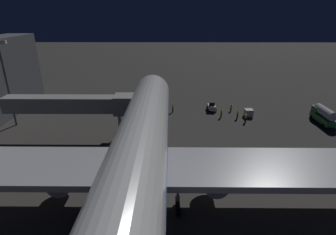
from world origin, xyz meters
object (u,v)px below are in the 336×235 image
airliner_at_gate (135,169)px  jet_bridge (79,104)px  ground_crew_near_nose_gear (246,117)px  traffic_cone_nose_starboard (143,114)px  baggage_container_near_belt (249,113)px  ground_crew_marshaller_fwd (221,113)px  ground_crew_by_tug (173,108)px  ground_crew_walking_aft (238,114)px  apron_floodlight_mast (6,77)px  ground_crew_under_port_wing (231,107)px  traffic_cone_nose_port (165,114)px  baggage_tug_spare (212,107)px  fuel_tanker (324,115)px

airliner_at_gate → jet_bridge: airliner_at_gate is taller
ground_crew_near_nose_gear → traffic_cone_nose_starboard: ground_crew_near_nose_gear is taller
baggage_container_near_belt → airliner_at_gate: bearing=55.9°
airliner_at_gate → ground_crew_marshaller_fwd: size_ratio=33.80×
ground_crew_by_tug → ground_crew_walking_aft: size_ratio=0.99×
apron_floodlight_mast → ground_crew_under_port_wing: apron_floodlight_mast is taller
traffic_cone_nose_port → ground_crew_near_nose_gear: bearing=167.5°
ground_crew_marshaller_fwd → ground_crew_walking_aft: (-3.12, 0.59, 0.03)m
baggage_container_near_belt → traffic_cone_nose_starboard: 21.41m
traffic_cone_nose_starboard → ground_crew_near_nose_gear: bearing=170.2°
airliner_at_gate → traffic_cone_nose_port: airliner_at_gate is taller
airliner_at_gate → apron_floodlight_mast: bearing=-42.7°
ground_crew_near_nose_gear → traffic_cone_nose_port: 16.02m
apron_floodlight_mast → traffic_cone_nose_starboard: apron_floodlight_mast is taller
ground_crew_walking_aft → ground_crew_by_tug: bearing=-14.9°
baggage_tug_spare → ground_crew_near_nose_gear: bearing=131.7°
baggage_tug_spare → ground_crew_marshaller_fwd: 4.11m
traffic_cone_nose_port → traffic_cone_nose_starboard: (4.40, 0.00, 0.00)m
traffic_cone_nose_port → ground_crew_walking_aft: bearing=173.7°
airliner_at_gate → jet_bridge: bearing=-58.7°
ground_crew_marshaller_fwd → traffic_cone_nose_starboard: (15.78, -1.02, -0.72)m
ground_crew_near_nose_gear → ground_crew_by_tug: ground_crew_by_tug is taller
airliner_at_gate → traffic_cone_nose_starboard: bearing=-85.6°
ground_crew_marshaller_fwd → apron_floodlight_mast: bearing=6.2°
apron_floodlight_mast → baggage_container_near_belt: size_ratio=9.78×
ground_crew_walking_aft → ground_crew_under_port_wing: bearing=-85.3°
ground_crew_under_port_wing → traffic_cone_nose_port: 14.42m
ground_crew_near_nose_gear → traffic_cone_nose_port: bearing=-12.5°
fuel_tanker → baggage_tug_spare: size_ratio=2.47×
ground_crew_near_nose_gear → traffic_cone_nose_port: size_ratio=3.33×
fuel_tanker → baggage_container_near_belt: size_ratio=3.97×
ground_crew_near_nose_gear → ground_crew_marshaller_fwd: ground_crew_near_nose_gear is taller
ground_crew_near_nose_gear → ground_crew_under_port_wing: (1.49, -6.19, -0.06)m
ground_crew_near_nose_gear → traffic_cone_nose_starboard: size_ratio=3.33×
jet_bridge → traffic_cone_nose_starboard: size_ratio=38.78×
airliner_at_gate → fuel_tanker: airliner_at_gate is taller
apron_floodlight_mast → ground_crew_walking_aft: (-42.20, -3.66, -8.05)m
baggage_tug_spare → ground_crew_under_port_wing: baggage_tug_spare is taller
jet_bridge → traffic_cone_nose_starboard: jet_bridge is taller
ground_crew_marshaller_fwd → traffic_cone_nose_port: size_ratio=3.29×
ground_crew_under_port_wing → apron_floodlight_mast: bearing=10.8°
airliner_at_gate → traffic_cone_nose_port: (-2.20, -28.83, -5.39)m
jet_bridge → fuel_tanker: jet_bridge is taller
jet_bridge → ground_crew_marshaller_fwd: (-25.08, -8.88, -4.73)m
ground_crew_near_nose_gear → ground_crew_marshaller_fwd: bearing=-30.0°
airliner_at_gate → ground_crew_near_nose_gear: airliner_at_gate is taller
baggage_container_near_belt → ground_crew_marshaller_fwd: ground_crew_marshaller_fwd is taller
jet_bridge → ground_crew_marshaller_fwd: size_ratio=11.80×
fuel_tanker → baggage_container_near_belt: fuel_tanker is taller
apron_floodlight_mast → ground_crew_walking_aft: size_ratio=8.27×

